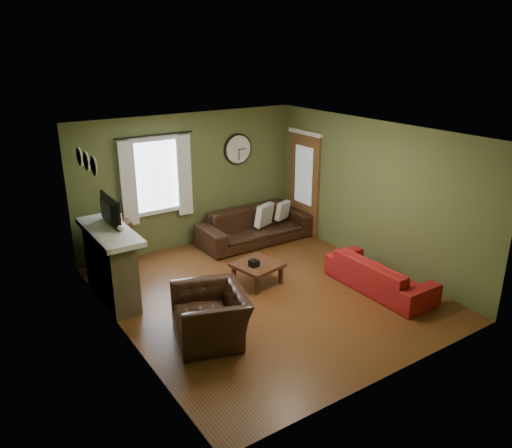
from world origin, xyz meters
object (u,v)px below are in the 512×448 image
sofa_brown (255,226)px  coffee_table (257,274)px  armchair (211,315)px  bookshelf (111,247)px  sofa_red (380,274)px

sofa_brown → coffee_table: bearing=-122.6°
armchair → coffee_table: bearing=141.9°
bookshelf → armchair: 2.91m
bookshelf → coffee_table: bookshelf is taller
bookshelf → sofa_red: bearing=-42.8°
bookshelf → sofa_brown: bookshelf is taller
sofa_brown → bookshelf: bearing=174.7°
sofa_red → coffee_table: 2.01m
sofa_brown → coffee_table: size_ratio=3.36×
coffee_table → sofa_red: bearing=-39.5°
bookshelf → coffee_table: bearing=-45.4°
sofa_red → armchair: armchair is taller
bookshelf → sofa_red: size_ratio=0.46×
bookshelf → sofa_red: (3.39, -3.14, -0.16)m
sofa_red → armchair: bearing=85.0°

